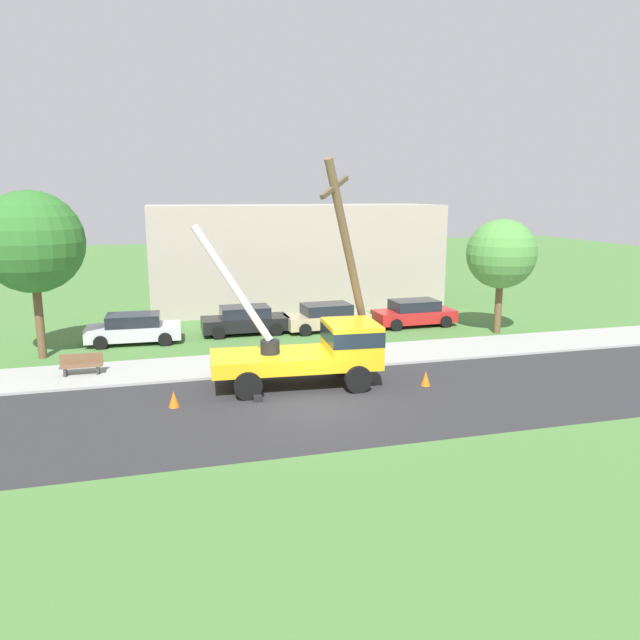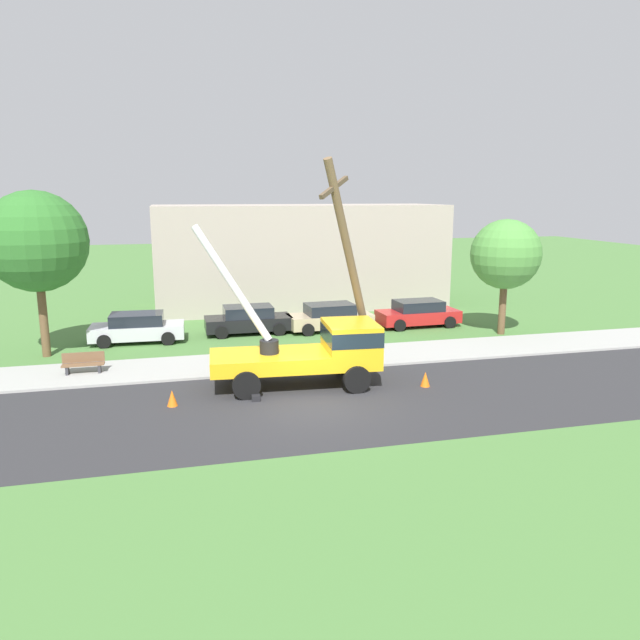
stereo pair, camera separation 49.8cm
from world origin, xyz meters
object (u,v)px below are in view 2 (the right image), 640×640
at_px(utility_truck, 317,348).
at_px(parked_sedan_red, 418,313).
at_px(traffic_cone_behind, 172,398).
at_px(roadside_tree_near, 36,242).
at_px(roadside_tree_far, 506,255).
at_px(park_bench, 83,364).
at_px(parked_sedan_silver, 137,328).
at_px(leaning_utility_pole, 352,267).
at_px(parked_sedan_black, 248,320).
at_px(traffic_cone_ahead, 425,379).
at_px(parked_sedan_tan, 330,317).

xyz_separation_m(utility_truck, parked_sedan_red, (7.77, 8.63, -0.70)).
bearing_deg(utility_truck, traffic_cone_behind, -168.05).
relative_size(roadside_tree_near, roadside_tree_far, 1.24).
xyz_separation_m(park_bench, roadside_tree_near, (-1.97, 3.42, 4.59)).
bearing_deg(parked_sedan_silver, leaning_utility_pole, -41.68).
bearing_deg(parked_sedan_red, roadside_tree_near, -174.41).
bearing_deg(roadside_tree_far, parked_sedan_black, 165.30).
bearing_deg(park_bench, parked_sedan_silver, 70.31).
bearing_deg(parked_sedan_black, leaning_utility_pole, -69.62).
distance_m(leaning_utility_pole, roadside_tree_far, 10.72).
xyz_separation_m(leaning_utility_pole, parked_sedan_red, (6.13, 7.62, -3.58)).
height_order(utility_truck, traffic_cone_ahead, utility_truck).
bearing_deg(parked_sedan_black, roadside_tree_far, -14.70).
bearing_deg(traffic_cone_ahead, roadside_tree_far, 44.06).
bearing_deg(traffic_cone_behind, roadside_tree_far, 22.93).
height_order(traffic_cone_ahead, roadside_tree_far, roadside_tree_far).
distance_m(leaning_utility_pole, parked_sedan_tan, 8.66).
xyz_separation_m(parked_sedan_red, roadside_tree_near, (-18.44, -1.81, 4.34)).
relative_size(parked_sedan_silver, parked_sedan_red, 1.00).
bearing_deg(parked_sedan_black, parked_sedan_red, -3.36).
bearing_deg(roadside_tree_far, parked_sedan_silver, 171.48).
xyz_separation_m(roadside_tree_near, roadside_tree_far, (21.86, -0.96, -0.98)).
height_order(parked_sedan_tan, park_bench, parked_sedan_tan).
height_order(parked_sedan_tan, roadside_tree_far, roadside_tree_far).
xyz_separation_m(utility_truck, traffic_cone_ahead, (3.87, -1.22, -1.13)).
bearing_deg(parked_sedan_red, parked_sedan_black, 176.64).
xyz_separation_m(parked_sedan_silver, parked_sedan_red, (14.62, 0.06, 0.00)).
relative_size(parked_sedan_black, parked_sedan_tan, 0.98).
relative_size(utility_truck, parked_sedan_silver, 1.51).
bearing_deg(park_bench, parked_sedan_tan, 25.02).
bearing_deg(traffic_cone_behind, utility_truck, 11.95).
bearing_deg(parked_sedan_silver, roadside_tree_near, -155.42).
bearing_deg(traffic_cone_ahead, park_bench, 159.79).
xyz_separation_m(traffic_cone_behind, roadside_tree_far, (16.52, 6.99, 3.80)).
distance_m(traffic_cone_behind, roadside_tree_far, 18.34).
height_order(traffic_cone_ahead, parked_sedan_tan, parked_sedan_tan).
xyz_separation_m(traffic_cone_ahead, parked_sedan_tan, (-1.02, 10.02, 0.43)).
bearing_deg(park_bench, parked_sedan_red, 17.59).
distance_m(parked_sedan_tan, roadside_tree_far, 9.46).
distance_m(traffic_cone_ahead, roadside_tree_near, 17.29).
bearing_deg(utility_truck, parked_sedan_tan, 72.03).
xyz_separation_m(parked_sedan_tan, roadside_tree_far, (8.34, -2.93, 3.36)).
xyz_separation_m(parked_sedan_silver, roadside_tree_near, (-3.82, -1.75, 4.34)).
distance_m(parked_sedan_silver, parked_sedan_red, 14.62).
bearing_deg(utility_truck, roadside_tree_far, 27.64).
distance_m(parked_sedan_tan, parked_sedan_red, 4.92).
bearing_deg(parked_sedan_red, parked_sedan_tan, 178.03).
bearing_deg(leaning_utility_pole, parked_sedan_silver, 138.32).
relative_size(traffic_cone_behind, roadside_tree_near, 0.08).
height_order(traffic_cone_behind, parked_sedan_silver, parked_sedan_silver).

